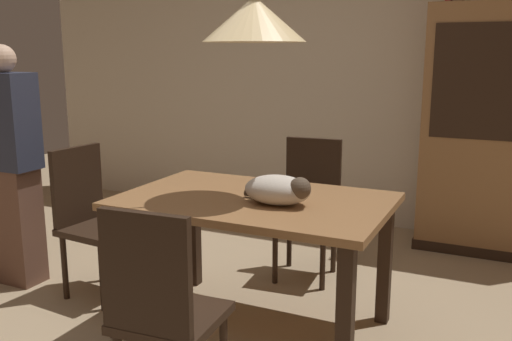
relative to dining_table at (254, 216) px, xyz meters
The scene contains 9 objects.
back_wall 2.37m from the dining_table, 93.60° to the left, with size 6.40×0.10×2.90m, color beige.
dining_table is the anchor object (origin of this frame).
chair_far_back 0.89m from the dining_table, 90.44° to the left, with size 0.43×0.43×0.93m.
chair_near_front 0.89m from the dining_table, 89.67° to the right, with size 0.43×0.43×0.93m.
chair_left_side 1.14m from the dining_table, behind, with size 0.43×0.43×0.93m.
cat_sleeping 0.26m from the dining_table, 22.63° to the right, with size 0.39×0.25×0.16m.
pendant_lamp 1.01m from the dining_table, 63.43° to the left, with size 0.52×0.52×1.30m.
hutch_bookcase 2.22m from the dining_table, 59.48° to the left, with size 1.12×0.45×1.85m.
person_standing 1.70m from the dining_table, behind, with size 0.36×0.22×1.55m.
Camera 1 is at (1.36, -2.17, 1.50)m, focal length 39.41 mm.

